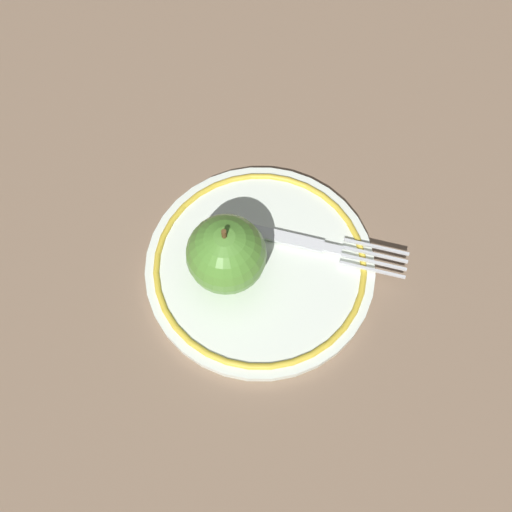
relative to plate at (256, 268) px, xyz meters
name	(u,v)px	position (x,y,z in m)	size (l,w,h in m)	color
ground_plane	(264,276)	(0.00, 0.01, -0.01)	(2.00, 2.00, 0.00)	#846A53
plate	(256,268)	(0.00, 0.00, 0.00)	(0.21, 0.21, 0.01)	white
apple_red_whole	(226,254)	(0.03, -0.01, 0.04)	(0.07, 0.07, 0.08)	#549034
fork	(309,243)	(-0.05, 0.00, 0.01)	(0.14, 0.13, 0.00)	silver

